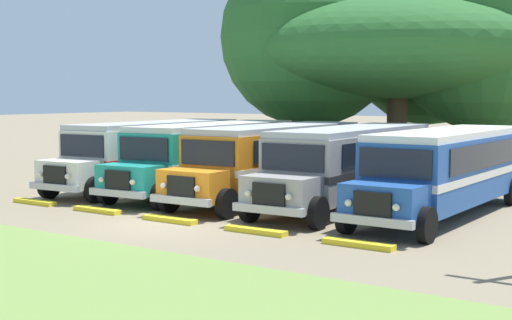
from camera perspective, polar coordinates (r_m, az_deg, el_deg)
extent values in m
plane|color=#84755B|center=(22.36, -7.61, -5.09)|extent=(220.00, 220.00, 0.00)
cube|color=silver|center=(31.53, -7.86, 0.74)|extent=(3.11, 9.35, 2.10)
cube|color=red|center=(31.55, -7.86, 0.43)|extent=(3.14, 9.37, 0.24)
cube|color=black|center=(30.97, -5.69, 1.61)|extent=(0.58, 7.98, 0.80)
cube|color=black|center=(32.53, -9.30, 1.74)|extent=(0.58, 7.98, 0.80)
cube|color=#B2B2B7|center=(31.46, -7.89, 2.85)|extent=(3.02, 9.24, 0.22)
cube|color=silver|center=(27.65, -14.69, -1.10)|extent=(2.29, 1.54, 1.05)
cube|color=black|center=(27.13, -15.80, -1.19)|extent=(1.10, 0.17, 0.70)
cube|color=#B7B7BC|center=(27.15, -15.84, -2.10)|extent=(2.41, 0.36, 0.24)
cube|color=black|center=(28.03, -13.77, 1.11)|extent=(2.20, 0.21, 0.84)
cube|color=red|center=(35.26, -3.19, 1.08)|extent=(0.90, 0.12, 1.30)
sphere|color=#EAE5C6|center=(26.60, -14.84, -1.29)|extent=(0.20, 0.20, 0.20)
sphere|color=#EAE5C6|center=(27.61, -16.88, -1.11)|extent=(0.20, 0.20, 0.20)
cylinder|color=black|center=(26.95, -12.72, -2.34)|extent=(0.35, 1.02, 1.00)
cylinder|color=black|center=(28.64, -16.22, -1.98)|extent=(0.35, 1.02, 1.00)
cylinder|color=black|center=(33.34, -3.01, -0.79)|extent=(0.35, 1.02, 1.00)
cylinder|color=black|center=(34.72, -6.31, -0.58)|extent=(0.35, 1.02, 1.00)
cube|color=teal|center=(29.65, -3.27, 0.50)|extent=(3.12, 9.35, 2.10)
cube|color=white|center=(29.66, -3.27, 0.18)|extent=(3.15, 9.37, 0.24)
cube|color=black|center=(29.18, -0.87, 1.42)|extent=(0.59, 7.98, 0.80)
cube|color=black|center=(30.58, -4.94, 1.57)|extent=(0.59, 7.98, 0.80)
cube|color=beige|center=(29.57, -3.28, 2.74)|extent=(3.04, 9.24, 0.22)
cube|color=teal|center=(25.49, -9.91, -1.53)|extent=(2.29, 1.55, 1.05)
cube|color=black|center=(24.93, -11.01, -1.63)|extent=(1.10, 0.18, 0.70)
cube|color=#B7B7BC|center=(24.95, -11.05, -2.62)|extent=(2.41, 0.36, 0.24)
cube|color=black|center=(25.90, -8.98, 0.87)|extent=(2.20, 0.21, 0.84)
cube|color=white|center=(33.58, 1.12, 0.88)|extent=(0.90, 0.12, 1.30)
sphere|color=#EAE5C6|center=(24.44, -9.86, -1.75)|extent=(0.20, 0.20, 0.20)
sphere|color=#EAE5C6|center=(25.36, -12.27, -1.54)|extent=(0.20, 0.20, 0.20)
cylinder|color=black|center=(24.88, -7.63, -2.88)|extent=(0.35, 1.02, 1.00)
cylinder|color=black|center=(26.41, -11.73, -2.47)|extent=(0.35, 1.02, 1.00)
cylinder|color=black|center=(31.68, 1.57, -1.10)|extent=(0.35, 1.02, 1.00)
cylinder|color=black|center=(32.90, -2.09, -0.87)|extent=(0.35, 1.02, 1.00)
cube|color=orange|center=(27.79, 1.87, 0.19)|extent=(2.69, 9.25, 2.10)
cube|color=white|center=(27.81, 1.87, -0.15)|extent=(2.72, 9.27, 0.24)
cube|color=black|center=(27.38, 4.47, 1.15)|extent=(0.21, 8.00, 0.80)
cube|color=black|center=(28.68, 0.02, 1.35)|extent=(0.21, 8.00, 0.80)
cube|color=#B2B2B7|center=(27.71, 1.87, 2.58)|extent=(2.61, 9.15, 0.22)
cube|color=orange|center=(23.51, -4.88, -2.03)|extent=(2.23, 1.45, 1.05)
cube|color=black|center=(22.93, -6.03, -2.16)|extent=(1.10, 0.12, 0.70)
cube|color=#B7B7BC|center=(22.96, -6.08, -3.23)|extent=(2.40, 0.25, 0.24)
cube|color=black|center=(23.93, -3.91, 0.57)|extent=(2.20, 0.11, 0.84)
cube|color=white|center=(31.82, 6.20, 0.61)|extent=(0.90, 0.08, 1.30)
sphere|color=#EAE5C6|center=(22.46, -4.72, -2.30)|extent=(0.20, 0.20, 0.20)
sphere|color=#EAE5C6|center=(23.34, -7.44, -2.04)|extent=(0.20, 0.20, 0.20)
cylinder|color=black|center=(22.95, -2.36, -3.52)|extent=(0.30, 1.01, 1.00)
cylinder|color=black|center=(24.41, -6.95, -3.02)|extent=(0.30, 1.01, 1.00)
cylinder|color=black|center=(29.94, 6.82, -1.50)|extent=(0.30, 1.01, 1.00)
cylinder|color=black|center=(31.07, 2.85, -1.23)|extent=(0.30, 1.01, 1.00)
cube|color=#9E9993|center=(26.25, 7.88, -0.15)|extent=(2.84, 9.29, 2.10)
cube|color=#282828|center=(26.26, 7.88, -0.52)|extent=(2.88, 9.31, 0.24)
cube|color=black|center=(25.99, 10.72, 0.86)|extent=(0.34, 8.00, 0.80)
cube|color=black|center=(27.02, 5.71, 1.09)|extent=(0.34, 8.00, 0.80)
cube|color=#B2B2B7|center=(26.17, 7.92, 2.38)|extent=(2.76, 9.18, 0.22)
cube|color=#9E9993|center=(21.62, 2.04, -2.65)|extent=(2.25, 1.48, 1.05)
cube|color=black|center=(20.99, 1.02, -2.81)|extent=(1.10, 0.14, 0.70)
cube|color=#B7B7BC|center=(21.02, 0.96, -3.99)|extent=(2.41, 0.29, 0.24)
cube|color=black|center=(22.09, 2.92, 0.19)|extent=(2.20, 0.14, 0.84)
cube|color=#282828|center=(30.51, 11.47, 0.34)|extent=(0.90, 0.09, 1.30)
sphere|color=#EAE5C6|center=(20.60, 2.61, -2.97)|extent=(0.20, 0.20, 0.20)
sphere|color=#EAE5C6|center=(21.32, -0.66, -2.69)|extent=(0.20, 0.20, 0.20)
cylinder|color=black|center=(21.22, 4.98, -4.25)|extent=(0.32, 1.01, 1.00)
cylinder|color=black|center=(22.40, -0.49, -3.72)|extent=(0.32, 1.01, 1.00)
cylinder|color=black|center=(28.68, 12.53, -1.88)|extent=(0.32, 1.01, 1.00)
cylinder|color=black|center=(29.57, 8.15, -1.60)|extent=(0.32, 1.01, 1.00)
cube|color=#23519E|center=(24.84, 15.34, -0.59)|extent=(2.56, 9.22, 2.10)
cube|color=silver|center=(24.86, 15.33, -0.97)|extent=(2.59, 9.24, 0.24)
cube|color=black|center=(24.69, 18.37, 0.46)|extent=(0.09, 8.00, 0.80)
cube|color=black|center=(25.52, 12.90, 0.74)|extent=(0.09, 8.00, 0.80)
cube|color=silver|center=(24.76, 15.40, 2.08)|extent=(2.48, 9.12, 0.22)
cube|color=#23519E|center=(20.02, 10.21, -3.36)|extent=(2.21, 1.41, 1.05)
cube|color=black|center=(19.35, 9.30, -3.56)|extent=(1.10, 0.11, 0.70)
cube|color=#B7B7BC|center=(19.39, 9.23, -4.83)|extent=(2.40, 0.22, 0.24)
cube|color=black|center=(20.51, 11.04, -0.28)|extent=(2.20, 0.07, 0.84)
cube|color=silver|center=(29.23, 18.36, -0.03)|extent=(0.90, 0.07, 1.30)
sphere|color=#EAE5C6|center=(19.02, 11.14, -3.74)|extent=(0.20, 0.20, 0.20)
sphere|color=#EAE5C6|center=(19.62, 7.39, -3.42)|extent=(0.20, 0.20, 0.20)
cylinder|color=black|center=(19.74, 13.49, -5.09)|extent=(0.29, 1.00, 1.00)
cylinder|color=black|center=(20.71, 7.28, -4.50)|extent=(0.29, 1.00, 1.00)
cylinder|color=black|center=(27.46, 19.75, -2.38)|extent=(0.29, 1.00, 1.00)
cylinder|color=black|center=(28.17, 15.03, -2.07)|extent=(0.29, 1.00, 1.00)
cube|color=yellow|center=(27.38, -17.29, -3.23)|extent=(2.00, 0.36, 0.15)
cube|color=yellow|center=(24.91, -12.60, -3.93)|extent=(2.00, 0.36, 0.15)
cube|color=yellow|center=(22.65, -6.91, -4.75)|extent=(2.00, 0.36, 0.15)
cube|color=yellow|center=(20.66, -0.03, -5.68)|extent=(2.00, 0.36, 0.15)
cube|color=yellow|center=(19.03, 8.19, -6.68)|extent=(2.00, 0.36, 0.15)
cylinder|color=brown|center=(37.53, 11.19, 2.42)|extent=(1.04, 1.04, 4.44)
ellipsoid|color=#286028|center=(37.56, 11.31, 8.74)|extent=(15.31, 14.35, 5.12)
sphere|color=#286028|center=(37.84, 17.94, 9.75)|extent=(9.91, 9.91, 9.91)
sphere|color=#286028|center=(38.37, 4.36, 9.80)|extent=(9.58, 9.58, 9.58)
sphere|color=#286028|center=(41.40, 13.59, 8.96)|extent=(8.97, 8.97, 8.97)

